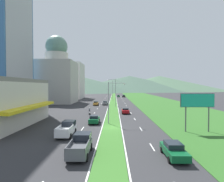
% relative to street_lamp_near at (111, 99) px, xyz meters
% --- Properties ---
extents(ground_plane, '(600.00, 600.00, 0.00)m').
position_rel_street_lamp_near_xyz_m(ground_plane, '(0.24, -3.54, -4.86)').
color(ground_plane, '#2D2D30').
extents(grass_median, '(3.20, 240.00, 0.06)m').
position_rel_street_lamp_near_xyz_m(grass_median, '(0.24, 56.46, -4.83)').
color(grass_median, '#387028').
rests_on(grass_median, ground_plane).
extents(grass_verge_right, '(24.00, 240.00, 0.06)m').
position_rel_street_lamp_near_xyz_m(grass_verge_right, '(20.84, 56.46, -4.83)').
color(grass_verge_right, '#2D6023').
rests_on(grass_verge_right, ground_plane).
extents(lane_dash_left_1, '(0.16, 2.80, 0.01)m').
position_rel_street_lamp_near_xyz_m(lane_dash_left_1, '(-4.86, -13.92, -4.85)').
color(lane_dash_left_1, silver).
rests_on(lane_dash_left_1, ground_plane).
extents(lane_dash_left_2, '(0.16, 2.80, 0.01)m').
position_rel_street_lamp_near_xyz_m(lane_dash_left_2, '(-4.86, -4.29, -4.85)').
color(lane_dash_left_2, silver).
rests_on(lane_dash_left_2, ground_plane).
extents(lane_dash_left_3, '(0.16, 2.80, 0.01)m').
position_rel_street_lamp_near_xyz_m(lane_dash_left_3, '(-4.86, 5.33, -4.85)').
color(lane_dash_left_3, silver).
rests_on(lane_dash_left_3, ground_plane).
extents(lane_dash_left_4, '(0.16, 2.80, 0.01)m').
position_rel_street_lamp_near_xyz_m(lane_dash_left_4, '(-4.86, 14.96, -4.85)').
color(lane_dash_left_4, silver).
rests_on(lane_dash_left_4, ground_plane).
extents(lane_dash_left_5, '(0.16, 2.80, 0.01)m').
position_rel_street_lamp_near_xyz_m(lane_dash_left_5, '(-4.86, 24.58, -4.85)').
color(lane_dash_left_5, silver).
rests_on(lane_dash_left_5, ground_plane).
extents(lane_dash_left_6, '(0.16, 2.80, 0.01)m').
position_rel_street_lamp_near_xyz_m(lane_dash_left_6, '(-4.86, 34.21, -4.85)').
color(lane_dash_left_6, silver).
rests_on(lane_dash_left_6, ground_plane).
extents(lane_dash_left_7, '(0.16, 2.80, 0.01)m').
position_rel_street_lamp_near_xyz_m(lane_dash_left_7, '(-4.86, 43.83, -4.85)').
color(lane_dash_left_7, silver).
rests_on(lane_dash_left_7, ground_plane).
extents(lane_dash_left_8, '(0.16, 2.80, 0.01)m').
position_rel_street_lamp_near_xyz_m(lane_dash_left_8, '(-4.86, 53.46, -4.85)').
color(lane_dash_left_8, silver).
rests_on(lane_dash_left_8, ground_plane).
extents(lane_dash_left_9, '(0.16, 2.80, 0.01)m').
position_rel_street_lamp_near_xyz_m(lane_dash_left_9, '(-4.86, 63.08, -4.85)').
color(lane_dash_left_9, silver).
rests_on(lane_dash_left_9, ground_plane).
extents(lane_dash_left_10, '(0.16, 2.80, 0.01)m').
position_rel_street_lamp_near_xyz_m(lane_dash_left_10, '(-4.86, 72.71, -4.85)').
color(lane_dash_left_10, silver).
rests_on(lane_dash_left_10, ground_plane).
extents(lane_dash_left_11, '(0.16, 2.80, 0.01)m').
position_rel_street_lamp_near_xyz_m(lane_dash_left_11, '(-4.86, 82.34, -4.85)').
color(lane_dash_left_11, silver).
rests_on(lane_dash_left_11, ground_plane).
extents(lane_dash_left_12, '(0.16, 2.80, 0.01)m').
position_rel_street_lamp_near_xyz_m(lane_dash_left_12, '(-4.86, 91.96, -4.85)').
color(lane_dash_left_12, silver).
rests_on(lane_dash_left_12, ground_plane).
extents(lane_dash_left_13, '(0.16, 2.80, 0.01)m').
position_rel_street_lamp_near_xyz_m(lane_dash_left_13, '(-4.86, 101.59, -4.85)').
color(lane_dash_left_13, silver).
rests_on(lane_dash_left_13, ground_plane).
extents(lane_dash_left_14, '(0.16, 2.80, 0.01)m').
position_rel_street_lamp_near_xyz_m(lane_dash_left_14, '(-4.86, 111.21, -4.85)').
color(lane_dash_left_14, silver).
rests_on(lane_dash_left_14, ground_plane).
extents(lane_dash_left_15, '(0.16, 2.80, 0.01)m').
position_rel_street_lamp_near_xyz_m(lane_dash_left_15, '(-4.86, 120.84, -4.85)').
color(lane_dash_left_15, silver).
rests_on(lane_dash_left_15, ground_plane).
extents(lane_dash_right_1, '(0.16, 2.80, 0.01)m').
position_rel_street_lamp_near_xyz_m(lane_dash_right_1, '(5.34, -13.92, -4.85)').
color(lane_dash_right_1, silver).
rests_on(lane_dash_right_1, ground_plane).
extents(lane_dash_right_2, '(0.16, 2.80, 0.01)m').
position_rel_street_lamp_near_xyz_m(lane_dash_right_2, '(5.34, -4.29, -4.85)').
color(lane_dash_right_2, silver).
rests_on(lane_dash_right_2, ground_plane).
extents(lane_dash_right_3, '(0.16, 2.80, 0.01)m').
position_rel_street_lamp_near_xyz_m(lane_dash_right_3, '(5.34, 5.33, -4.85)').
color(lane_dash_right_3, silver).
rests_on(lane_dash_right_3, ground_plane).
extents(lane_dash_right_4, '(0.16, 2.80, 0.01)m').
position_rel_street_lamp_near_xyz_m(lane_dash_right_4, '(5.34, 14.96, -4.85)').
color(lane_dash_right_4, silver).
rests_on(lane_dash_right_4, ground_plane).
extents(lane_dash_right_5, '(0.16, 2.80, 0.01)m').
position_rel_street_lamp_near_xyz_m(lane_dash_right_5, '(5.34, 24.58, -4.85)').
color(lane_dash_right_5, silver).
rests_on(lane_dash_right_5, ground_plane).
extents(lane_dash_right_6, '(0.16, 2.80, 0.01)m').
position_rel_street_lamp_near_xyz_m(lane_dash_right_6, '(5.34, 34.21, -4.85)').
color(lane_dash_right_6, silver).
rests_on(lane_dash_right_6, ground_plane).
extents(lane_dash_right_7, '(0.16, 2.80, 0.01)m').
position_rel_street_lamp_near_xyz_m(lane_dash_right_7, '(5.34, 43.83, -4.85)').
color(lane_dash_right_7, silver).
rests_on(lane_dash_right_7, ground_plane).
extents(lane_dash_right_8, '(0.16, 2.80, 0.01)m').
position_rel_street_lamp_near_xyz_m(lane_dash_right_8, '(5.34, 53.46, -4.85)').
color(lane_dash_right_8, silver).
rests_on(lane_dash_right_8, ground_plane).
extents(lane_dash_right_9, '(0.16, 2.80, 0.01)m').
position_rel_street_lamp_near_xyz_m(lane_dash_right_9, '(5.34, 63.08, -4.85)').
color(lane_dash_right_9, silver).
rests_on(lane_dash_right_9, ground_plane).
extents(lane_dash_right_10, '(0.16, 2.80, 0.01)m').
position_rel_street_lamp_near_xyz_m(lane_dash_right_10, '(5.34, 72.71, -4.85)').
color(lane_dash_right_10, silver).
rests_on(lane_dash_right_10, ground_plane).
extents(lane_dash_right_11, '(0.16, 2.80, 0.01)m').
position_rel_street_lamp_near_xyz_m(lane_dash_right_11, '(5.34, 82.34, -4.85)').
color(lane_dash_right_11, silver).
rests_on(lane_dash_right_11, ground_plane).
extents(lane_dash_right_12, '(0.16, 2.80, 0.01)m').
position_rel_street_lamp_near_xyz_m(lane_dash_right_12, '(5.34, 91.96, -4.85)').
color(lane_dash_right_12, silver).
rests_on(lane_dash_right_12, ground_plane).
extents(lane_dash_right_13, '(0.16, 2.80, 0.01)m').
position_rel_street_lamp_near_xyz_m(lane_dash_right_13, '(5.34, 101.59, -4.85)').
color(lane_dash_right_13, silver).
rests_on(lane_dash_right_13, ground_plane).
extents(lane_dash_right_14, '(0.16, 2.80, 0.01)m').
position_rel_street_lamp_near_xyz_m(lane_dash_right_14, '(5.34, 111.21, -4.85)').
color(lane_dash_right_14, silver).
rests_on(lane_dash_right_14, ground_plane).
extents(lane_dash_right_15, '(0.16, 2.80, 0.01)m').
position_rel_street_lamp_near_xyz_m(lane_dash_right_15, '(5.34, 120.84, -4.85)').
color(lane_dash_right_15, silver).
rests_on(lane_dash_right_15, ground_plane).
extents(edge_line_median_left, '(0.16, 240.00, 0.01)m').
position_rel_street_lamp_near_xyz_m(edge_line_median_left, '(-1.51, 56.46, -4.85)').
color(edge_line_median_left, silver).
rests_on(edge_line_median_left, ground_plane).
extents(edge_line_median_right, '(0.16, 240.00, 0.01)m').
position_rel_street_lamp_near_xyz_m(edge_line_median_right, '(1.99, 56.46, -4.85)').
color(edge_line_median_right, silver).
rests_on(edge_line_median_right, ground_plane).
extents(domed_building, '(16.11, 16.11, 30.02)m').
position_rel_street_lamp_near_xyz_m(domed_building, '(-25.05, 45.90, 7.42)').
color(domed_building, '#B7B2A8').
rests_on(domed_building, ground_plane).
extents(midrise_colored, '(17.93, 17.93, 21.44)m').
position_rel_street_lamp_near_xyz_m(midrise_colored, '(-27.80, 76.27, 5.86)').
color(midrise_colored, silver).
rests_on(midrise_colored, ground_plane).
extents(hill_far_left, '(189.15, 189.15, 23.59)m').
position_rel_street_lamp_near_xyz_m(hill_far_left, '(-56.43, 228.38, 6.93)').
color(hill_far_left, '#3D5647').
rests_on(hill_far_left, ground_plane).
extents(hill_far_center, '(236.99, 236.99, 25.51)m').
position_rel_street_lamp_near_xyz_m(hill_far_center, '(27.33, 287.66, 7.90)').
color(hill_far_center, '#3D5647').
rests_on(hill_far_center, ground_plane).
extents(hill_far_right, '(218.58, 218.58, 25.91)m').
position_rel_street_lamp_near_xyz_m(hill_far_right, '(81.58, 295.27, 8.10)').
color(hill_far_right, '#47664C').
rests_on(hill_far_right, ground_plane).
extents(street_lamp_near, '(3.52, 0.31, 8.24)m').
position_rel_street_lamp_near_xyz_m(street_lamp_near, '(0.00, 0.00, 0.00)').
color(street_lamp_near, '#99999E').
rests_on(street_lamp_near, ground_plane).
extents(street_lamp_mid, '(2.86, 0.37, 10.05)m').
position_rel_street_lamp_near_xyz_m(street_lamp_mid, '(0.88, 30.50, 0.87)').
color(street_lamp_mid, '#99999E').
rests_on(street_lamp_mid, ground_plane).
extents(street_lamp_far, '(3.44, 0.28, 10.46)m').
position_rel_street_lamp_near_xyz_m(street_lamp_far, '(0.21, 61.04, 1.14)').
color(street_lamp_far, '#99999E').
rests_on(street_lamp_far, ground_plane).
extents(billboard_roadside, '(5.51, 0.28, 6.30)m').
position_rel_street_lamp_near_xyz_m(billboard_roadside, '(14.17, -6.43, -0.03)').
color(billboard_roadside, '#4C4C51').
rests_on(billboard_roadside, ground_plane).
extents(car_0, '(2.03, 4.10, 1.62)m').
position_rel_street_lamp_near_xyz_m(car_0, '(-3.30, 0.25, -4.04)').
color(car_0, '#0C5128').
rests_on(car_0, ground_plane).
extents(car_1, '(1.89, 4.08, 1.41)m').
position_rel_street_lamp_near_xyz_m(car_1, '(3.60, 91.25, -4.13)').
color(car_1, '#0C5128').
rests_on(car_1, ground_plane).
extents(car_2, '(2.00, 4.29, 1.50)m').
position_rel_street_lamp_near_xyz_m(car_2, '(-2.95, 37.06, -4.08)').
color(car_2, slate).
rests_on(car_2, ground_plane).
extents(car_3, '(2.02, 4.16, 1.49)m').
position_rel_street_lamp_near_xyz_m(car_3, '(3.76, 13.75, -4.09)').
color(car_3, maroon).
rests_on(car_3, ground_plane).
extents(car_4, '(2.00, 4.62, 1.55)m').
position_rel_street_lamp_near_xyz_m(car_4, '(6.92, -17.15, -4.08)').
color(car_4, '#0C5128').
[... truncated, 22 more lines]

